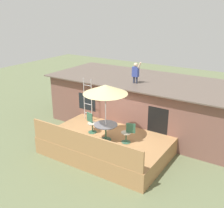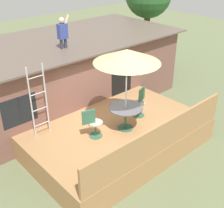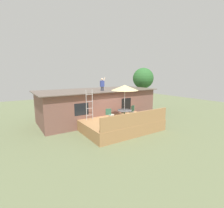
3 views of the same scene
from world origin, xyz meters
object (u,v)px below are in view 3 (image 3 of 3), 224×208
at_px(step_ladder, 89,105).
at_px(person_figure, 102,83).
at_px(patio_chair_left, 110,115).
at_px(patio_umbrella, 125,88).
at_px(backyard_tree, 143,79).
at_px(patio_chair_right, 132,112).
at_px(patio_table, 124,112).

xyz_separation_m(step_ladder, person_figure, (1.93, 1.50, 1.42)).
distance_m(step_ladder, patio_chair_left, 1.67).
relative_size(patio_umbrella, step_ladder, 1.15).
relative_size(patio_umbrella, person_figure, 2.29).
bearing_deg(patio_chair_left, person_figure, 88.34).
xyz_separation_m(person_figure, patio_chair_left, (-0.88, -2.63, -2.06)).
distance_m(patio_umbrella, step_ladder, 2.81).
relative_size(patio_umbrella, backyard_tree, 0.53).
relative_size(step_ladder, patio_chair_right, 2.39).
distance_m(patio_table, patio_umbrella, 1.76).
xyz_separation_m(patio_chair_right, backyard_tree, (5.75, 4.97, 2.31)).
xyz_separation_m(person_figure, backyard_tree, (6.83, 2.34, 0.25)).
relative_size(patio_umbrella, patio_chair_right, 2.76).
bearing_deg(step_ladder, patio_table, -34.82).
bearing_deg(step_ladder, patio_chair_left, -47.12).
distance_m(step_ladder, backyard_tree, 9.70).
height_order(person_figure, patio_chair_right, person_figure).
bearing_deg(patio_umbrella, patio_chair_right, 17.69).
relative_size(patio_table, step_ladder, 0.47).
bearing_deg(patio_chair_right, backyard_tree, -156.84).
height_order(patio_umbrella, backyard_tree, backyard_tree).
height_order(step_ladder, patio_chair_right, step_ladder).
height_order(patio_table, patio_umbrella, patio_umbrella).
distance_m(step_ladder, person_figure, 2.82).
height_order(step_ladder, patio_chair_left, step_ladder).
bearing_deg(patio_umbrella, person_figure, 92.71).
bearing_deg(patio_chair_right, patio_umbrella, 0.00).
bearing_deg(patio_table, patio_chair_right, 17.69).
xyz_separation_m(patio_table, patio_umbrella, (0.00, 0.00, 1.76)).
distance_m(patio_table, patio_chair_right, 1.00).
relative_size(patio_table, person_figure, 0.94).
relative_size(patio_chair_left, backyard_tree, 0.19).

